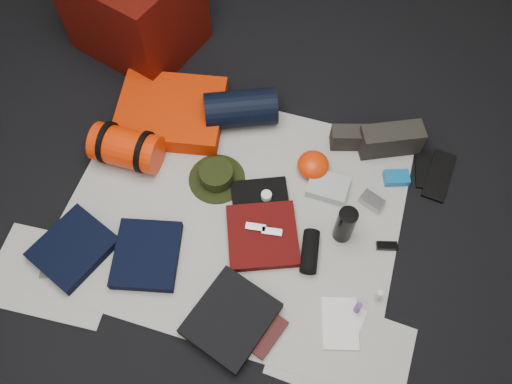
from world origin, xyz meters
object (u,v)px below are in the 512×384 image
(sleeping_pad, at_px, (171,112))
(water_bottle, at_px, (345,225))
(red_cabinet, at_px, (133,6))
(stuff_sack, at_px, (127,148))
(navy_duffel, at_px, (241,109))
(compact_camera, at_px, (372,201))
(paperback_book, at_px, (264,332))

(sleeping_pad, height_order, water_bottle, water_bottle)
(water_bottle, bearing_deg, red_cabinet, 147.69)
(red_cabinet, height_order, sleeping_pad, red_cabinet)
(stuff_sack, relative_size, navy_duffel, 0.90)
(red_cabinet, distance_m, navy_duffel, 0.85)
(red_cabinet, bearing_deg, sleeping_pad, -34.78)
(water_bottle, height_order, compact_camera, water_bottle)
(sleeping_pad, xyz_separation_m, navy_duffel, (0.37, 0.09, 0.05))
(compact_camera, bearing_deg, water_bottle, -94.50)
(stuff_sack, bearing_deg, water_bottle, -5.12)
(stuff_sack, xyz_separation_m, paperback_book, (0.92, -0.66, -0.09))
(navy_duffel, bearing_deg, stuff_sack, -163.13)
(water_bottle, relative_size, paperback_book, 1.14)
(red_cabinet, xyz_separation_m, stuff_sack, (0.27, -0.79, -0.16))
(red_cabinet, bearing_deg, navy_duffel, -10.56)
(red_cabinet, xyz_separation_m, water_bottle, (1.41, -0.89, -0.15))
(compact_camera, bearing_deg, stuff_sack, -152.96)
(compact_camera, height_order, paperback_book, compact_camera)
(red_cabinet, bearing_deg, paperback_book, -33.80)
(red_cabinet, relative_size, paperback_book, 3.25)
(stuff_sack, distance_m, water_bottle, 1.14)
(paperback_book, bearing_deg, red_cabinet, 148.77)
(stuff_sack, distance_m, paperback_book, 1.13)
(sleeping_pad, bearing_deg, navy_duffel, 14.01)
(compact_camera, relative_size, paperback_book, 0.57)
(stuff_sack, height_order, paperback_book, stuff_sack)
(red_cabinet, distance_m, sleeping_pad, 0.64)
(water_bottle, xyz_separation_m, compact_camera, (0.10, 0.21, -0.09))
(paperback_book, bearing_deg, stuff_sack, 163.77)
(red_cabinet, xyz_separation_m, compact_camera, (1.51, -0.68, -0.24))
(red_cabinet, distance_m, water_bottle, 1.67)
(stuff_sack, xyz_separation_m, water_bottle, (1.14, -0.10, 0.01))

